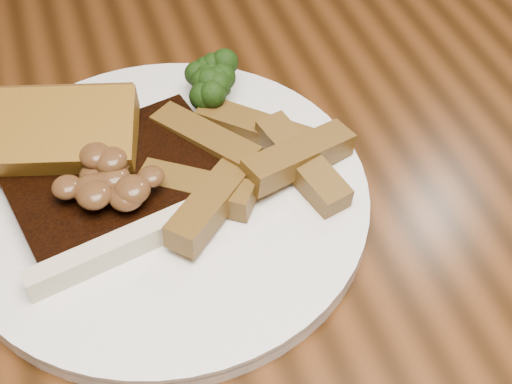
# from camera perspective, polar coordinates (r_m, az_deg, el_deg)

# --- Properties ---
(dining_table) EXTENTS (1.60, 0.90, 0.75)m
(dining_table) POSITION_cam_1_polar(r_m,az_deg,el_deg) (0.61, -0.39, -7.43)
(dining_table) COLOR #4A260E
(dining_table) RESTS_ON ground
(chair_far) EXTENTS (0.53, 0.53, 0.87)m
(chair_far) POSITION_cam_1_polar(r_m,az_deg,el_deg) (1.22, -15.53, 12.39)
(chair_far) COLOR black
(chair_far) RESTS_ON ground
(plate) EXTENTS (0.34, 0.34, 0.01)m
(plate) POSITION_cam_1_polar(r_m,az_deg,el_deg) (0.55, -7.25, -0.68)
(plate) COLOR white
(plate) RESTS_ON dining_table
(steak) EXTENTS (0.18, 0.15, 0.02)m
(steak) POSITION_cam_1_polar(r_m,az_deg,el_deg) (0.54, -10.65, 0.45)
(steak) COLOR black
(steak) RESTS_ON plate
(steak_bone) EXTENTS (0.16, 0.05, 0.02)m
(steak_bone) POSITION_cam_1_polar(r_m,az_deg,el_deg) (0.50, -9.43, -4.01)
(steak_bone) COLOR beige
(steak_bone) RESTS_ON plate
(mushroom_pile) EXTENTS (0.07, 0.07, 0.03)m
(mushroom_pile) POSITION_cam_1_polar(r_m,az_deg,el_deg) (0.51, -11.49, 1.73)
(mushroom_pile) COLOR #532F1A
(mushroom_pile) RESTS_ON steak
(garlic_bread) EXTENTS (0.14, 0.10, 0.03)m
(garlic_bread) POSITION_cam_1_polar(r_m,az_deg,el_deg) (0.57, -15.53, 3.02)
(garlic_bread) COLOR #93621A
(garlic_bread) RESTS_ON plate
(potato_wedges) EXTENTS (0.12, 0.12, 0.02)m
(potato_wedges) POSITION_cam_1_polar(r_m,az_deg,el_deg) (0.55, -1.57, 3.27)
(potato_wedges) COLOR brown
(potato_wedges) RESTS_ON plate
(broccoli_cluster) EXTENTS (0.06, 0.06, 0.04)m
(broccoli_cluster) POSITION_cam_1_polar(r_m,az_deg,el_deg) (0.60, -3.41, 8.52)
(broccoli_cluster) COLOR #19340B
(broccoli_cluster) RESTS_ON plate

